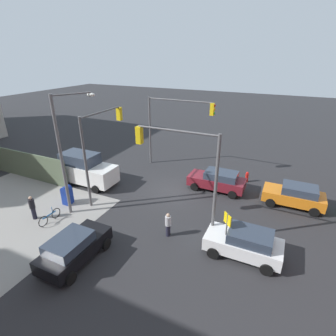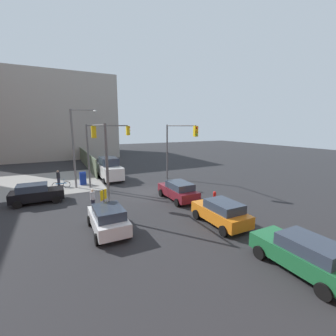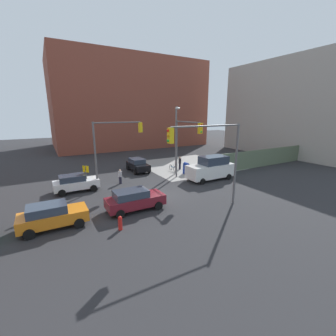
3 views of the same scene
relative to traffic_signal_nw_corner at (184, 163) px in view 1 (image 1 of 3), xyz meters
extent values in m
plane|color=#28282B|center=(2.61, -4.50, -4.60)|extent=(120.00, 120.00, 0.00)
cylinder|color=#59595B|center=(-1.89, 0.00, -1.35)|extent=(0.18, 0.18, 6.50)
cylinder|color=#59595B|center=(0.43, 0.00, 1.78)|extent=(4.65, 0.12, 0.12)
cube|color=yellow|center=(2.76, 0.00, 1.25)|extent=(0.32, 0.36, 1.00)
sphere|color=red|center=(2.94, 0.00, 1.57)|extent=(0.18, 0.18, 0.18)
sphere|color=orange|center=(2.94, 0.00, 1.25)|extent=(0.18, 0.18, 0.18)
sphere|color=green|center=(2.94, 0.00, 0.93)|extent=(0.18, 0.18, 0.18)
cylinder|color=#59595B|center=(7.11, -9.00, -1.35)|extent=(0.18, 0.18, 6.50)
cylinder|color=#59595B|center=(4.11, -9.00, 1.78)|extent=(5.99, 0.12, 0.12)
cube|color=yellow|center=(1.11, -9.00, 1.25)|extent=(0.32, 0.36, 1.00)
sphere|color=red|center=(0.93, -9.00, 1.57)|extent=(0.18, 0.18, 0.18)
sphere|color=orange|center=(0.93, -9.00, 1.25)|extent=(0.18, 0.18, 0.18)
sphere|color=green|center=(0.93, -9.00, 0.93)|extent=(0.18, 0.18, 0.18)
cylinder|color=#59595B|center=(7.11, 0.00, -1.35)|extent=(0.18, 0.18, 6.50)
cylinder|color=#59595B|center=(7.11, -2.12, 1.78)|extent=(0.12, 4.24, 0.12)
cube|color=yellow|center=(7.11, -4.24, 1.25)|extent=(0.36, 0.32, 1.00)
sphere|color=red|center=(7.11, -4.42, 1.57)|extent=(0.18, 0.18, 0.18)
sphere|color=orange|center=(7.11, -4.42, 1.25)|extent=(0.18, 0.18, 0.18)
sphere|color=green|center=(7.11, -4.42, 0.93)|extent=(0.18, 0.18, 0.18)
cylinder|color=slate|center=(7.81, 1.30, -0.60)|extent=(0.20, 0.20, 8.00)
cylinder|color=slate|center=(7.25, 0.24, 3.30)|extent=(1.21, 2.17, 0.10)
ellipsoid|color=silver|center=(6.69, -0.82, 3.15)|extent=(0.56, 0.36, 0.24)
cylinder|color=#4C4C4C|center=(-2.79, 0.50, -3.40)|extent=(0.08, 0.08, 2.40)
cube|color=yellow|center=(-2.79, 0.50, -2.55)|extent=(0.48, 0.48, 0.64)
cube|color=navy|center=(8.81, 0.50, -4.03)|extent=(0.56, 0.64, 1.15)
cylinder|color=navy|center=(8.81, 0.50, -3.45)|extent=(0.56, 0.64, 0.56)
cylinder|color=red|center=(-2.39, -8.70, -4.20)|extent=(0.26, 0.26, 0.80)
sphere|color=red|center=(-2.39, -8.70, -3.78)|extent=(0.24, 0.24, 0.24)
cube|color=maroon|center=(-0.39, -6.26, -3.91)|extent=(4.44, 1.80, 0.75)
cube|color=#2D3847|center=(-0.75, -6.26, -3.26)|extent=(2.49, 1.58, 0.55)
cylinder|color=black|center=(1.12, -5.36, -4.28)|extent=(0.64, 0.22, 0.64)
cylinder|color=black|center=(1.12, -7.16, -4.28)|extent=(0.64, 0.22, 0.64)
cylinder|color=black|center=(-1.90, -5.36, -4.28)|extent=(0.64, 0.22, 0.64)
cylinder|color=black|center=(-1.90, -7.16, -4.28)|extent=(0.64, 0.22, 0.64)
cube|color=orange|center=(-6.03, -6.26, -3.91)|extent=(4.11, 1.80, 0.75)
cube|color=#2D3847|center=(-6.36, -6.26, -3.26)|extent=(2.30, 1.58, 0.55)
cylinder|color=black|center=(-4.63, -5.36, -4.28)|extent=(0.64, 0.22, 0.64)
cylinder|color=black|center=(-4.63, -7.16, -4.28)|extent=(0.64, 0.22, 0.64)
cylinder|color=black|center=(-7.43, -5.36, -4.28)|extent=(0.64, 0.22, 0.64)
cylinder|color=black|center=(-7.43, -7.16, -4.28)|extent=(0.64, 0.22, 0.64)
cube|color=white|center=(-3.74, 0.49, -3.91)|extent=(4.02, 1.80, 0.75)
cube|color=#2D3847|center=(-4.07, 0.49, -3.26)|extent=(2.25, 1.58, 0.55)
cylinder|color=black|center=(-2.38, 1.39, -4.28)|extent=(0.64, 0.22, 0.64)
cylinder|color=black|center=(-2.38, -0.41, -4.28)|extent=(0.64, 0.22, 0.64)
cylinder|color=black|center=(-5.11, 1.39, -4.28)|extent=(0.64, 0.22, 0.64)
cylinder|color=black|center=(-5.11, -0.41, -4.28)|extent=(0.64, 0.22, 0.64)
cube|color=black|center=(4.18, 4.60, -3.91)|extent=(1.80, 4.00, 0.75)
cube|color=#2D3847|center=(4.18, 4.92, -3.26)|extent=(1.58, 2.24, 0.55)
cylinder|color=black|center=(5.08, 3.24, -4.28)|extent=(0.22, 0.64, 0.64)
cylinder|color=black|center=(3.28, 3.24, -4.28)|extent=(0.22, 0.64, 0.64)
cylinder|color=black|center=(5.08, 5.96, -4.28)|extent=(0.22, 0.64, 0.64)
cylinder|color=black|center=(3.28, 5.96, -4.28)|extent=(0.22, 0.64, 0.64)
cube|color=white|center=(9.86, -2.70, -3.58)|extent=(5.40, 2.10, 1.40)
cube|color=#2D3847|center=(10.29, -2.70, -2.43)|extent=(3.02, 1.85, 0.90)
cylinder|color=black|center=(8.02, -3.75, -4.28)|extent=(0.64, 0.22, 0.64)
cylinder|color=black|center=(8.02, -1.65, -4.28)|extent=(0.64, 0.22, 0.64)
cylinder|color=black|center=(11.70, -3.75, -4.28)|extent=(0.64, 0.22, 0.64)
cylinder|color=black|center=(11.70, -1.65, -4.28)|extent=(0.64, 0.22, 0.64)
cylinder|color=#B2B2B7|center=(0.61, 0.70, -3.54)|extent=(0.36, 0.36, 0.60)
sphere|color=tan|center=(0.61, 0.70, -3.14)|extent=(0.21, 0.21, 0.21)
cylinder|color=#1E1E2D|center=(0.61, 0.70, -4.22)|extent=(0.28, 0.28, 0.76)
cylinder|color=black|center=(9.41, 2.90, -3.45)|extent=(0.36, 0.36, 0.65)
sphere|color=tan|center=(9.41, 2.90, -3.02)|extent=(0.22, 0.22, 0.22)
cylinder|color=#1E1E2D|center=(9.41, 2.90, -4.19)|extent=(0.28, 0.28, 0.82)
torus|color=black|center=(8.21, 3.22, -4.27)|extent=(0.05, 0.71, 0.71)
torus|color=black|center=(8.21, 2.18, -4.27)|extent=(0.05, 0.71, 0.71)
cube|color=#1E5999|center=(8.21, 2.70, -4.09)|extent=(0.04, 1.04, 0.08)
cylinder|color=#1E5999|center=(8.21, 2.42, -3.85)|extent=(0.04, 0.04, 0.40)
camera|label=1|loc=(-4.89, 12.36, 5.55)|focal=28.00mm
camera|label=2|loc=(-16.80, 3.03, 1.71)|focal=24.00mm
camera|label=3|loc=(-6.11, -21.53, 2.65)|focal=24.00mm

